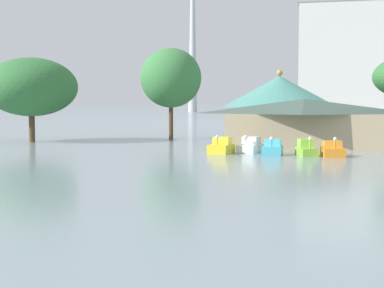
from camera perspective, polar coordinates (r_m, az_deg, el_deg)
pedal_boat_yellow at (r=49.82m, az=2.88°, el=-0.28°), size 2.07×2.69×1.61m
pedal_boat_white at (r=50.68m, az=5.67°, el=-0.23°), size 2.21×2.59×1.56m
pedal_boat_cyan at (r=48.56m, az=7.82°, el=-0.46°), size 1.58×2.80×1.58m
pedal_boat_lime at (r=48.37m, az=11.04°, el=-0.50°), size 1.99×2.78×1.61m
pedal_boat_orange at (r=48.08m, az=13.51°, el=-0.60°), size 2.00×2.65×1.63m
boathouse at (r=56.71m, az=10.83°, el=2.08°), size 15.12×8.59×4.67m
green_roof_pavilion at (r=68.32m, az=8.47°, el=4.01°), size 13.12×13.12×8.08m
shoreline_tree_tall_left at (r=66.89m, az=-15.35°, el=5.35°), size 10.13×10.13×9.23m
shoreline_tree_mid at (r=69.95m, az=-2.06°, el=6.43°), size 7.24×7.24×10.76m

